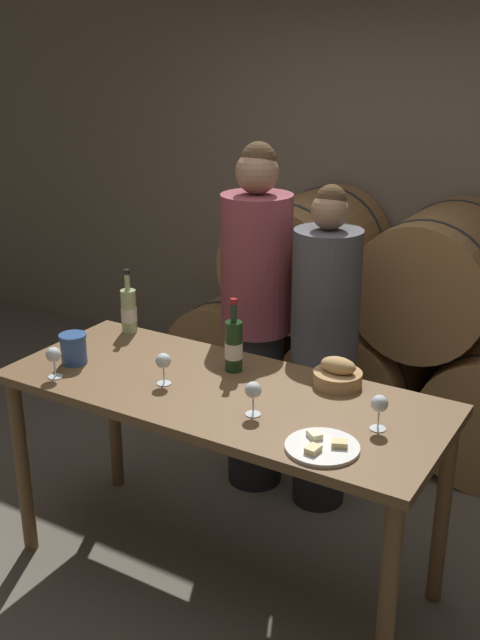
% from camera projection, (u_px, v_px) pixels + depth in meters
% --- Properties ---
extents(ground_plane, '(10.00, 10.00, 0.00)m').
position_uv_depth(ground_plane, '(223.00, 571.00, 3.36)').
color(ground_plane, '#665E51').
extents(stone_wall_back, '(10.00, 0.12, 3.20)m').
position_uv_depth(stone_wall_back, '(412.00, 152.00, 4.58)').
color(stone_wall_back, gray).
rests_on(stone_wall_back, ground_plane).
extents(barrel_stack, '(2.37, 0.91, 1.40)m').
position_uv_depth(barrel_stack, '(367.00, 329.00, 4.45)').
color(barrel_stack, '#9E7042').
rests_on(barrel_stack, ground_plane).
extents(tasting_table, '(1.85, 0.76, 0.91)m').
position_uv_depth(tasting_table, '(221.00, 413.00, 3.09)').
color(tasting_table, brown).
rests_on(tasting_table, ground_plane).
extents(person_left, '(0.35, 0.35, 1.80)m').
position_uv_depth(person_left, '(256.00, 320.00, 3.76)').
color(person_left, '#232326').
rests_on(person_left, ground_plane).
extents(person_right, '(0.32, 0.32, 1.64)m').
position_uv_depth(person_right, '(324.00, 351.00, 3.61)').
color(person_right, '#232326').
rests_on(person_right, ground_plane).
extents(wine_bottle_red, '(0.08, 0.08, 0.32)m').
position_uv_depth(wine_bottle_red, '(234.00, 346.00, 3.18)').
color(wine_bottle_red, '#193819').
rests_on(wine_bottle_red, tasting_table).
extents(wine_bottle_white, '(0.08, 0.08, 0.31)m').
position_uv_depth(wine_bottle_white, '(129.00, 310.00, 3.61)').
color(wine_bottle_white, '#ADBC7F').
rests_on(wine_bottle_white, tasting_table).
extents(blue_crock, '(0.12, 0.12, 0.13)m').
position_uv_depth(blue_crock, '(74.00, 348.00, 3.26)').
color(blue_crock, '#335693').
rests_on(blue_crock, tasting_table).
extents(bread_basket, '(0.20, 0.20, 0.12)m').
position_uv_depth(bread_basket, '(338.00, 375.00, 3.06)').
color(bread_basket, tan).
rests_on(bread_basket, tasting_table).
extents(cheese_plate, '(0.26, 0.26, 0.04)m').
position_uv_depth(cheese_plate, '(322.00, 447.00, 2.59)').
color(cheese_plate, white).
rests_on(cheese_plate, tasting_table).
extents(wine_glass_far_left, '(0.06, 0.06, 0.14)m').
position_uv_depth(wine_glass_far_left, '(54.00, 356.00, 3.11)').
color(wine_glass_far_left, white).
rests_on(wine_glass_far_left, tasting_table).
extents(wine_glass_left, '(0.06, 0.06, 0.14)m').
position_uv_depth(wine_glass_left, '(163.00, 362.00, 3.05)').
color(wine_glass_left, white).
rests_on(wine_glass_left, tasting_table).
extents(wine_glass_center, '(0.06, 0.06, 0.14)m').
position_uv_depth(wine_glass_center, '(253.00, 391.00, 2.80)').
color(wine_glass_center, white).
rests_on(wine_glass_center, tasting_table).
extents(wine_glass_right, '(0.06, 0.06, 0.14)m').
position_uv_depth(wine_glass_right, '(379.00, 405.00, 2.69)').
color(wine_glass_right, white).
rests_on(wine_glass_right, tasting_table).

